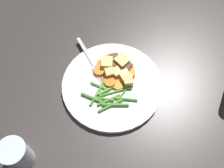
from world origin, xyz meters
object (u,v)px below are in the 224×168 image
(water_glass, at_px, (16,154))
(meat_chunk_2, at_px, (114,64))
(carrot_slice_7, at_px, (129,73))
(carrot_slice_1, at_px, (118,86))
(meat_chunk_3, at_px, (118,69))
(carrot_slice_6, at_px, (100,70))
(potato_chunk_3, at_px, (107,63))
(carrot_slice_3, at_px, (119,78))
(potato_chunk_5, at_px, (116,73))
(carrot_slice_4, at_px, (110,81))
(meat_chunk_0, at_px, (128,67))
(potato_chunk_2, at_px, (110,73))
(meat_chunk_1, at_px, (114,59))
(fork, at_px, (92,61))
(carrot_slice_5, at_px, (102,65))
(potato_chunk_4, at_px, (128,81))
(carrot_slice_0, at_px, (107,70))
(potato_chunk_1, at_px, (122,62))
(carrot_slice_2, at_px, (108,60))
(dinner_plate, at_px, (112,85))
(potato_chunk_0, at_px, (125,76))

(water_glass, bearing_deg, meat_chunk_2, -17.20)
(carrot_slice_7, distance_m, meat_chunk_2, 0.05)
(carrot_slice_1, height_order, meat_chunk_3, meat_chunk_3)
(carrot_slice_6, height_order, potato_chunk_3, potato_chunk_3)
(carrot_slice_1, distance_m, carrot_slice_7, 0.05)
(carrot_slice_3, bearing_deg, potato_chunk_5, 53.40)
(carrot_slice_4, height_order, meat_chunk_0, meat_chunk_0)
(meat_chunk_2, bearing_deg, meat_chunk_3, -120.78)
(potato_chunk_2, distance_m, potato_chunk_3, 0.03)
(carrot_slice_3, distance_m, meat_chunk_1, 0.06)
(potato_chunk_2, relative_size, fork, 0.18)
(carrot_slice_3, relative_size, meat_chunk_1, 0.98)
(meat_chunk_1, bearing_deg, carrot_slice_5, 140.28)
(carrot_slice_7, relative_size, meat_chunk_0, 1.42)
(meat_chunk_3, bearing_deg, potato_chunk_2, 144.49)
(potato_chunk_3, relative_size, potato_chunk_5, 1.28)
(carrot_slice_3, height_order, water_glass, water_glass)
(potato_chunk_4, relative_size, potato_chunk_5, 1.05)
(carrot_slice_0, distance_m, carrot_slice_5, 0.02)
(carrot_slice_7, height_order, meat_chunk_0, meat_chunk_0)
(meat_chunk_1, bearing_deg, potato_chunk_5, -149.30)
(fork, relative_size, water_glass, 1.72)
(potato_chunk_3, bearing_deg, meat_chunk_3, -94.35)
(carrot_slice_7, bearing_deg, meat_chunk_1, 66.87)
(carrot_slice_0, bearing_deg, carrot_slice_4, -140.66)
(carrot_slice_0, relative_size, meat_chunk_3, 1.01)
(meat_chunk_1, distance_m, fork, 0.07)
(carrot_slice_1, xyz_separation_m, carrot_slice_7, (0.05, -0.01, 0.00))
(water_glass, bearing_deg, potato_chunk_5, -21.30)
(carrot_slice_3, bearing_deg, potato_chunk_2, 88.42)
(carrot_slice_5, bearing_deg, potato_chunk_1, -61.59)
(meat_chunk_3, bearing_deg, carrot_slice_7, -85.29)
(potato_chunk_3, bearing_deg, carrot_slice_2, 8.95)
(meat_chunk_0, xyz_separation_m, meat_chunk_3, (-0.01, 0.02, -0.00))
(carrot_slice_1, bearing_deg, meat_chunk_2, 32.46)
(potato_chunk_1, height_order, meat_chunk_0, potato_chunk_1)
(potato_chunk_5, bearing_deg, carrot_slice_4, 169.31)
(fork, bearing_deg, carrot_slice_7, -87.95)
(potato_chunk_2, relative_size, meat_chunk_0, 1.04)
(carrot_slice_0, bearing_deg, water_glass, 163.79)
(carrot_slice_2, bearing_deg, potato_chunk_3, -171.05)
(potato_chunk_3, height_order, meat_chunk_2, potato_chunk_3)
(potato_chunk_5, bearing_deg, potato_chunk_4, -104.48)
(dinner_plate, distance_m, fork, 0.10)
(carrot_slice_1, xyz_separation_m, carrot_slice_2, (0.07, 0.06, 0.00))
(carrot_slice_0, bearing_deg, potato_chunk_0, -91.72)
(dinner_plate, height_order, water_glass, water_glass)
(carrot_slice_7, bearing_deg, meat_chunk_2, 80.76)
(potato_chunk_1, bearing_deg, meat_chunk_1, 82.25)
(carrot_slice_2, distance_m, potato_chunk_2, 0.05)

